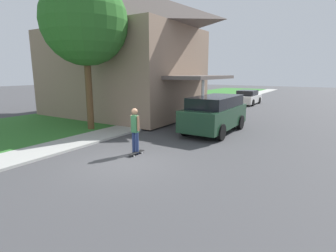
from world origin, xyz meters
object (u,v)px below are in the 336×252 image
(lawn_tree_near, at_px, (85,22))
(skateboard, at_px, (136,153))
(skateboarder, at_px, (135,128))
(car_down_street, at_px, (247,98))
(suv_parked, at_px, (215,113))

(lawn_tree_near, distance_m, skateboard, 7.83)
(lawn_tree_near, xyz_separation_m, skateboarder, (4.87, -2.08, -4.69))
(car_down_street, distance_m, skateboarder, 19.10)
(lawn_tree_near, bearing_deg, suv_parked, 28.12)
(car_down_street, height_order, skateboarder, skateboarder)
(skateboarder, height_order, skateboard, skateboarder)
(suv_parked, height_order, skateboard, suv_parked)
(car_down_street, xyz_separation_m, skateboarder, (0.92, -19.08, 0.35))
(lawn_tree_near, xyz_separation_m, skateboard, (4.98, -2.18, -5.64))
(lawn_tree_near, xyz_separation_m, suv_parked, (6.03, 3.22, -4.68))
(suv_parked, bearing_deg, skateboarder, -102.41)
(lawn_tree_near, relative_size, suv_parked, 1.63)
(suv_parked, bearing_deg, skateboard, -101.04)
(lawn_tree_near, xyz_separation_m, car_down_street, (3.95, 17.00, -5.04))
(suv_parked, distance_m, car_down_street, 13.94)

